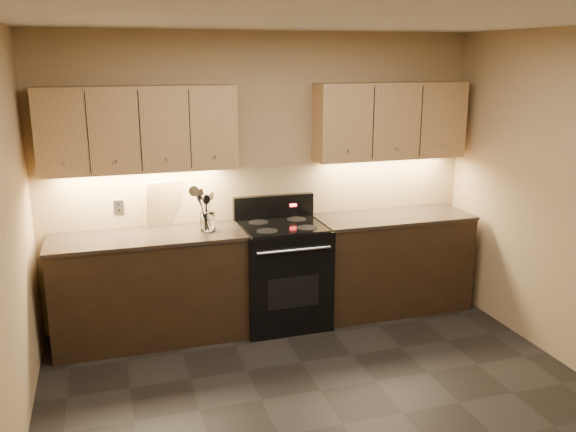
# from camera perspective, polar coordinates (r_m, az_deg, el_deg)

# --- Properties ---
(floor) EXTENTS (4.00, 4.00, 0.00)m
(floor) POSITION_cam_1_polar(r_m,az_deg,el_deg) (4.31, 5.16, -18.82)
(floor) COLOR black
(floor) RESTS_ON ground
(ceiling) EXTENTS (4.00, 4.00, 0.00)m
(ceiling) POSITION_cam_1_polar(r_m,az_deg,el_deg) (3.61, 6.15, 18.17)
(ceiling) COLOR silver
(ceiling) RESTS_ON wall_back
(wall_back) EXTENTS (4.00, 0.04, 2.60)m
(wall_back) POSITION_cam_1_polar(r_m,az_deg,el_deg) (5.60, -2.27, 3.58)
(wall_back) COLOR tan
(wall_back) RESTS_ON ground
(counter_left) EXTENTS (1.62, 0.62, 0.93)m
(counter_left) POSITION_cam_1_polar(r_m,az_deg,el_deg) (5.37, -12.82, -6.53)
(counter_left) COLOR black
(counter_left) RESTS_ON ground
(counter_right) EXTENTS (1.46, 0.62, 0.93)m
(counter_right) POSITION_cam_1_polar(r_m,az_deg,el_deg) (5.95, 9.64, -4.25)
(counter_right) COLOR black
(counter_right) RESTS_ON ground
(stove) EXTENTS (0.76, 0.68, 1.14)m
(stove) POSITION_cam_1_polar(r_m,az_deg,el_deg) (5.55, -0.54, -5.33)
(stove) COLOR black
(stove) RESTS_ON ground
(upper_cab_left) EXTENTS (1.60, 0.30, 0.70)m
(upper_cab_left) POSITION_cam_1_polar(r_m,az_deg,el_deg) (5.20, -13.79, 7.90)
(upper_cab_left) COLOR tan
(upper_cab_left) RESTS_ON wall_back
(upper_cab_right) EXTENTS (1.44, 0.30, 0.70)m
(upper_cab_right) POSITION_cam_1_polar(r_m,az_deg,el_deg) (5.80, 9.54, 8.78)
(upper_cab_right) COLOR tan
(upper_cab_right) RESTS_ON wall_back
(outlet_plate) EXTENTS (0.08, 0.01, 0.12)m
(outlet_plate) POSITION_cam_1_polar(r_m,az_deg,el_deg) (5.46, -15.55, 0.82)
(outlet_plate) COLOR #B2B5BA
(outlet_plate) RESTS_ON wall_back
(utensil_crock) EXTENTS (0.16, 0.16, 0.16)m
(utensil_crock) POSITION_cam_1_polar(r_m,az_deg,el_deg) (5.26, -7.52, -0.57)
(utensil_crock) COLOR white
(utensil_crock) RESTS_ON counter_left
(cutting_board) EXTENTS (0.34, 0.18, 0.41)m
(cutting_board) POSITION_cam_1_polar(r_m,az_deg,el_deg) (5.44, -11.56, 1.15)
(cutting_board) COLOR tan
(cutting_board) RESTS_ON counter_left
(wooden_spoon) EXTENTS (0.15, 0.11, 0.33)m
(wooden_spoon) POSITION_cam_1_polar(r_m,az_deg,el_deg) (5.23, -7.94, 0.49)
(wooden_spoon) COLOR tan
(wooden_spoon) RESTS_ON utensil_crock
(black_spoon) EXTENTS (0.06, 0.11, 0.31)m
(black_spoon) POSITION_cam_1_polar(r_m,az_deg,el_deg) (5.24, -7.69, 0.43)
(black_spoon) COLOR black
(black_spoon) RESTS_ON utensil_crock
(black_turner) EXTENTS (0.17, 0.15, 0.34)m
(black_turner) POSITION_cam_1_polar(r_m,az_deg,el_deg) (5.21, -7.48, 0.46)
(black_turner) COLOR black
(black_turner) RESTS_ON utensil_crock
(steel_spatula) EXTENTS (0.18, 0.11, 0.38)m
(steel_spatula) POSITION_cam_1_polar(r_m,az_deg,el_deg) (5.24, -7.29, 0.80)
(steel_spatula) COLOR silver
(steel_spatula) RESTS_ON utensil_crock
(steel_skimmer) EXTENTS (0.24, 0.14, 0.39)m
(steel_skimmer) POSITION_cam_1_polar(r_m,az_deg,el_deg) (5.21, -7.18, 0.82)
(steel_skimmer) COLOR silver
(steel_skimmer) RESTS_ON utensil_crock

